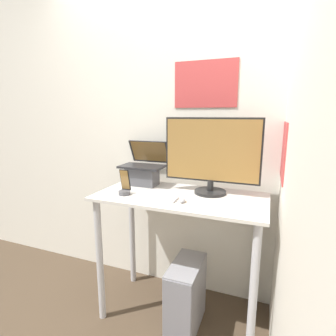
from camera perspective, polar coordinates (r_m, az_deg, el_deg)
The scene contains 9 objects.
wall_back at distance 2.05m, azimuth 6.16°, elevation 7.31°, with size 6.00×0.06×2.60m.
wall_side_right at distance 1.33m, azimuth 26.12°, elevation 3.90°, with size 0.06×6.00×2.60m.
desk at distance 1.84m, azimuth 2.66°, elevation -11.48°, with size 1.13×0.57×0.92m.
laptop at distance 2.02m, azimuth -5.43°, elevation -0.73°, with size 0.33×0.28×0.33m.
monitor at distance 1.78m, azimuth 9.42°, elevation 2.45°, with size 0.65×0.22×0.51m.
keyboard at distance 1.70m, azimuth -2.87°, elevation -6.38°, with size 0.29×0.11×0.02m.
mouse at distance 1.63m, azimuth 3.19°, elevation -7.08°, with size 0.04×0.06×0.03m.
cell_phone at distance 1.80m, azimuth -9.42°, elevation -4.37°, with size 0.08×0.08×0.17m.
computer_tower at distance 2.00m, azimuth 3.90°, elevation -25.93°, with size 0.19×0.39×0.47m.
Camera 1 is at (0.54, -1.32, 1.45)m, focal length 28.00 mm.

